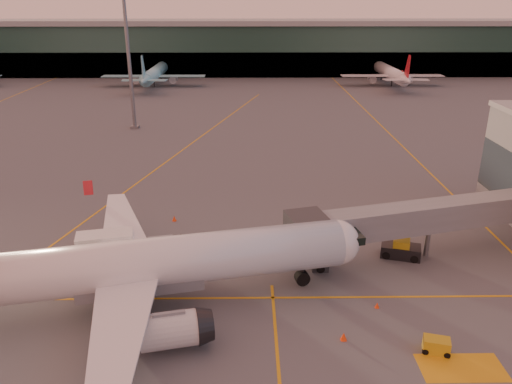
{
  "coord_description": "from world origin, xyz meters",
  "views": [
    {
      "loc": [
        3.06,
        -32.19,
        24.5
      ],
      "look_at": [
        3.69,
        17.65,
        5.0
      ],
      "focal_mm": 35.0,
      "sensor_mm": 36.0,
      "label": 1
    }
  ],
  "objects_px": {
    "main_airplane": "(137,267)",
    "gpu_cart": "(436,346)",
    "pushback_tug": "(401,249)",
    "catering_truck": "(107,250)"
  },
  "relations": [
    {
      "from": "main_airplane",
      "to": "gpu_cart",
      "type": "distance_m",
      "value": 24.02
    },
    {
      "from": "gpu_cart",
      "to": "pushback_tug",
      "type": "bearing_deg",
      "value": 99.59
    },
    {
      "from": "main_airplane",
      "to": "catering_truck",
      "type": "relative_size",
      "value": 7.16
    },
    {
      "from": "pushback_tug",
      "to": "main_airplane",
      "type": "bearing_deg",
      "value": -143.43
    },
    {
      "from": "gpu_cart",
      "to": "pushback_tug",
      "type": "height_order",
      "value": "pushback_tug"
    },
    {
      "from": "catering_truck",
      "to": "gpu_cart",
      "type": "relative_size",
      "value": 2.53
    },
    {
      "from": "main_airplane",
      "to": "pushback_tug",
      "type": "relative_size",
      "value": 9.23
    },
    {
      "from": "main_airplane",
      "to": "catering_truck",
      "type": "bearing_deg",
      "value": 112.8
    },
    {
      "from": "main_airplane",
      "to": "gpu_cart",
      "type": "height_order",
      "value": "main_airplane"
    },
    {
      "from": "gpu_cart",
      "to": "main_airplane",
      "type": "bearing_deg",
      "value": -179.27
    }
  ]
}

